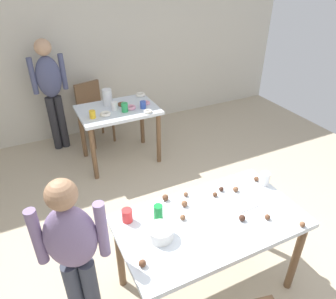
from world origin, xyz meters
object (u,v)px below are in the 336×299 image
Objects in this scene: dining_table_far at (118,117)px; chair_far_table at (93,109)px; person_adult_far at (51,87)px; mixing_bowl at (161,233)px; dining_table_near at (210,229)px; soda_can at (158,212)px; pitcher_far at (107,97)px; person_girl_near at (74,252)px.

chair_far_table is (-0.16, 0.70, -0.13)m from dining_table_far.
mixing_bowl is at bearing -84.79° from person_adult_far.
person_adult_far is (-0.66, 2.88, 0.27)m from dining_table_near.
mixing_bowl is at bearing 178.93° from dining_table_near.
soda_can is at bearing -100.06° from dining_table_far.
dining_table_far is at bearing 79.17° from mixing_bowl.
dining_table_near is at bearing -90.43° from dining_table_far.
chair_far_table is 4.89× the size of mixing_bowl.
soda_can reaches higher than mixing_bowl.
pitcher_far reaches higher than mixing_bowl.
soda_can is at bearing -97.42° from pitcher_far.
person_adult_far is at bearing 102.97° from dining_table_near.
chair_far_table is at bearing 85.92° from soda_can.
dining_table_far is 0.73× the size of person_girl_near.
chair_far_table is at bearing 1.43° from person_adult_far.
dining_table_far is at bearing 65.04° from person_girl_near.
soda_can is (-0.36, -2.01, 0.18)m from dining_table_far.
mixing_bowl is 0.18m from soda_can.
pitcher_far is (0.90, 2.26, 0.06)m from person_girl_near.
person_girl_near is 2.81m from person_adult_far.
person_adult_far is 7.22× the size of pitcher_far.
person_adult_far is at bearing 138.73° from pitcher_far.
chair_far_table is 0.66m from pitcher_far.
dining_table_near is at bearing -87.09° from chair_far_table.
dining_table_near is at bearing -5.48° from person_girl_near.
dining_table_near is at bearing -77.03° from person_adult_far.
person_adult_far reaches higher than mixing_bowl.
pitcher_far is (0.28, 2.17, 0.05)m from soda_can.
chair_far_table reaches higher than mixing_bowl.
soda_can is at bearing -94.08° from chair_far_table.
soda_can reaches higher than chair_far_table.
dining_table_near and dining_table_far have the same top height.
person_adult_far is 2.89m from mixing_bowl.
dining_table_near is 2.97m from person_adult_far.
person_adult_far is 8.64× the size of mixing_bowl.
mixing_bowl is at bearing -98.33° from pitcher_far.
person_girl_near is (-0.81, -2.80, 0.30)m from chair_far_table.
mixing_bowl is (-0.40, 0.01, 0.14)m from dining_table_near.
person_girl_near is 6.36× the size of pitcher_far.
dining_table_near is 1.00× the size of person_girl_near.
person_adult_far is at bearing 95.21° from mixing_bowl.
dining_table_far is 8.07× the size of soda_can.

